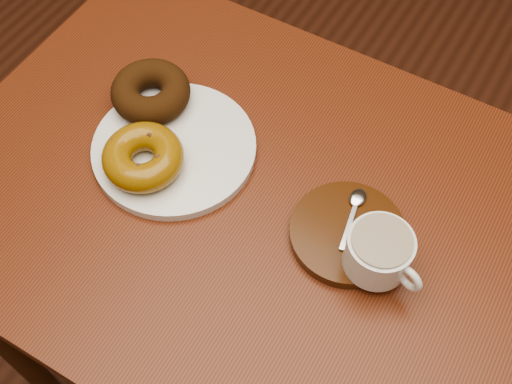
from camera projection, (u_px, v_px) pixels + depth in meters
The scene contains 7 objects.
cafe_table at pixel (245, 238), 0.99m from camera, with size 0.87×0.66×0.80m.
donut_plate at pixel (174, 148), 0.91m from camera, with size 0.23×0.23×0.01m, color white.
donut_cinnamon at pixel (151, 92), 0.93m from camera, with size 0.12×0.12×0.04m, color #361D0A.
donut_caramel at pixel (143, 157), 0.87m from camera, with size 0.13×0.13×0.04m.
saucer at pixel (347, 233), 0.84m from camera, with size 0.15×0.15×0.02m, color #3A1B07.
coffee_cup at pixel (380, 252), 0.78m from camera, with size 0.11×0.08×0.06m.
teaspoon at pixel (356, 203), 0.85m from camera, with size 0.03×0.10×0.01m.
Camera 1 is at (0.15, -0.22, 1.55)m, focal length 45.00 mm.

